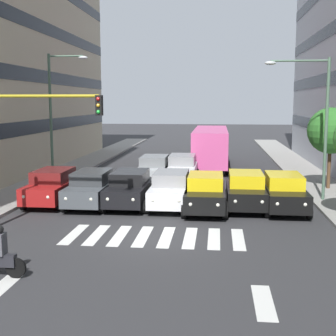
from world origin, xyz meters
TOP-DOWN VIEW (x-y plane):
  - ground_plane at (0.00, 0.00)m, footprint 180.00×180.00m
  - crosswalk_markings at (0.00, 0.00)m, footprint 6.75×2.80m
  - lane_arrow_0 at (-3.56, 5.50)m, footprint 0.50×2.20m
  - car_0 at (-5.46, -4.88)m, footprint 2.02×4.44m
  - car_1 at (-3.71, -5.21)m, footprint 2.02×4.44m
  - car_2 at (-1.81, -4.41)m, footprint 2.02×4.44m
  - car_3 at (-0.11, -5.07)m, footprint 2.02×4.44m
  - car_4 at (1.92, -5.09)m, footprint 2.02×4.44m
  - car_5 at (3.79, -4.96)m, footprint 2.02×4.44m
  - car_6 at (5.86, -5.21)m, footprint 2.02×4.44m
  - car_row2_0 at (1.59, -11.56)m, footprint 2.02×4.44m
  - car_row2_1 at (-0.10, -12.35)m, footprint 2.02×4.44m
  - bus_behind_traffic at (-1.81, -19.20)m, footprint 2.78×10.50m
  - traffic_light_gantry at (5.32, -0.21)m, footprint 4.83×0.36m
  - street_lamp_left at (-7.19, -7.00)m, footprint 3.20×0.28m
  - street_lamp_right at (7.37, -10.35)m, footprint 2.46×0.28m
  - street_tree_1 at (-8.71, -10.22)m, footprint 2.63×2.63m

SIDE VIEW (x-z plane):
  - ground_plane at x=0.00m, z-range 0.00..0.00m
  - crosswalk_markings at x=0.00m, z-range 0.00..0.01m
  - lane_arrow_0 at x=-3.56m, z-range 0.00..0.01m
  - car_0 at x=-5.46m, z-range 0.03..1.75m
  - car_1 at x=-3.71m, z-range 0.03..1.75m
  - car_2 at x=-1.81m, z-range 0.03..1.75m
  - car_3 at x=-0.11m, z-range 0.03..1.75m
  - car_4 at x=1.92m, z-range 0.03..1.75m
  - car_5 at x=3.79m, z-range 0.03..1.75m
  - car_6 at x=5.86m, z-range 0.03..1.75m
  - car_row2_0 at x=1.59m, z-range 0.03..1.75m
  - car_row2_1 at x=-0.10m, z-range 0.03..1.75m
  - bus_behind_traffic at x=-1.81m, z-range 0.36..3.36m
  - street_tree_1 at x=-8.71m, z-range 1.14..5.77m
  - traffic_light_gantry at x=5.32m, z-range 0.99..6.49m
  - street_lamp_left at x=-7.19m, z-range 0.98..8.07m
  - street_lamp_right at x=7.37m, z-range 0.92..8.68m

